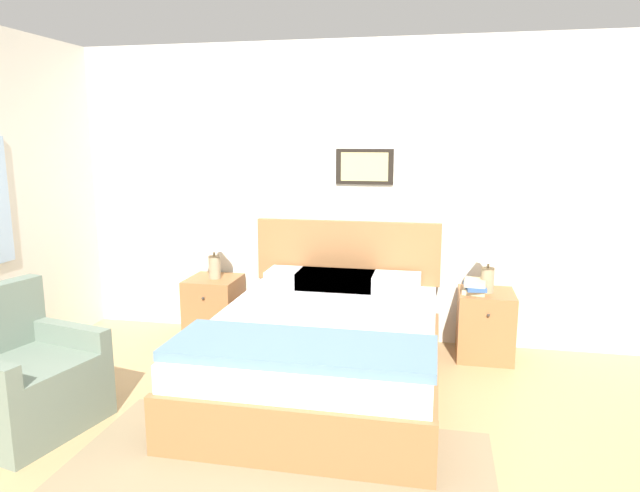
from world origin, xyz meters
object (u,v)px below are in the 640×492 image
(bed, at_px, (324,347))
(nightstand_by_door, at_px, (485,325))
(table_lamp_near_window, at_px, (214,242))
(table_lamp_by_door, at_px, (489,253))
(armchair, at_px, (21,382))
(nightstand_near_window, at_px, (214,308))

(bed, xyz_separation_m, nightstand_by_door, (1.18, 0.82, -0.02))
(table_lamp_near_window, distance_m, table_lamp_by_door, 2.33)
(armchair, xyz_separation_m, nightstand_near_window, (0.55, 1.78, -0.02))
(armchair, relative_size, nightstand_near_window, 1.61)
(armchair, bearing_deg, table_lamp_by_door, 134.03)
(table_lamp_by_door, bearing_deg, table_lamp_near_window, 180.00)
(table_lamp_near_window, bearing_deg, nightstand_by_door, 0.19)
(armchair, relative_size, table_lamp_by_door, 1.91)
(bed, relative_size, table_lamp_by_door, 4.65)
(nightstand_near_window, xyz_separation_m, table_lamp_by_door, (2.35, -0.01, 0.60))
(table_lamp_near_window, xyz_separation_m, table_lamp_by_door, (2.33, 0.00, 0.00))
(nightstand_near_window, distance_m, table_lamp_by_door, 2.43)
(nightstand_near_window, height_order, table_lamp_by_door, table_lamp_by_door)
(armchair, height_order, nightstand_near_window, armchair)
(armchair, distance_m, table_lamp_near_window, 1.95)
(armchair, distance_m, nightstand_near_window, 1.87)
(nightstand_near_window, relative_size, nightstand_by_door, 1.00)
(nightstand_by_door, bearing_deg, bed, -145.07)
(armchair, bearing_deg, nightstand_by_door, 134.13)
(bed, height_order, armchair, bed)
(bed, relative_size, nightstand_near_window, 3.92)
(armchair, height_order, nightstand_by_door, armchair)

